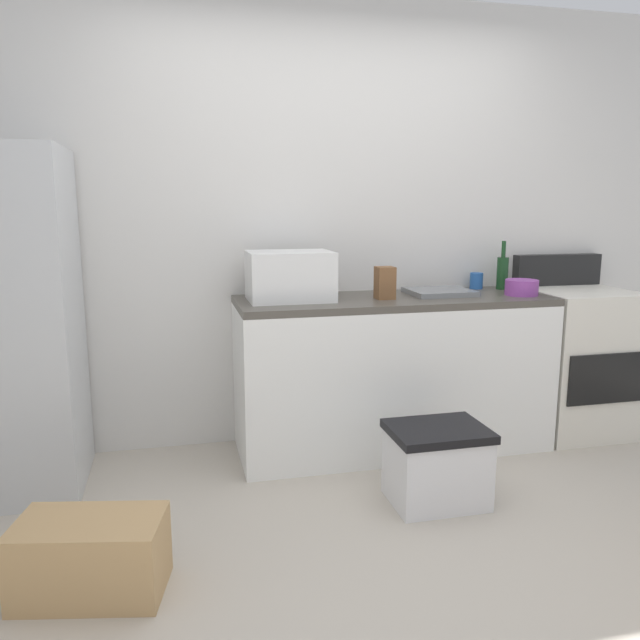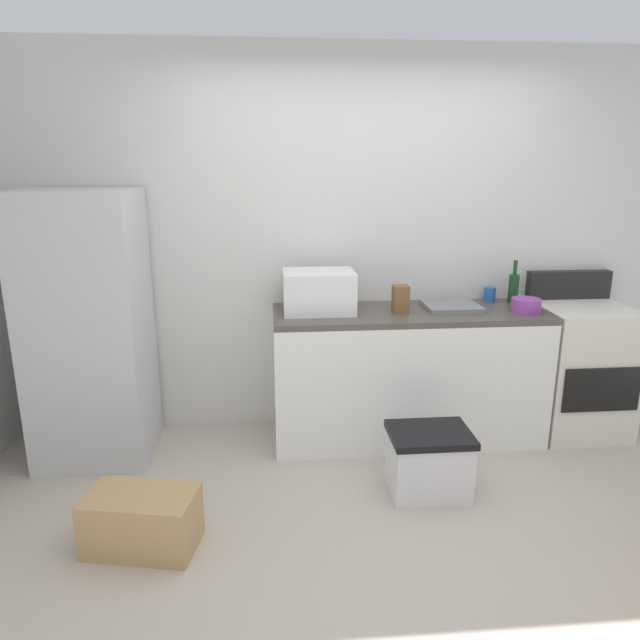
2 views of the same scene
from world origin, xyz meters
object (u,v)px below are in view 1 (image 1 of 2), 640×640
Objects in this scene: knife_block at (385,283)px; cardboard_box_medium at (91,557)px; coffee_mug at (476,281)px; refrigerator at (3,324)px; storage_bin at (437,464)px; microwave at (290,276)px; wine_bottle at (502,272)px; mixing_bowl at (522,287)px; stove_oven at (575,358)px.

cardboard_box_medium is (-1.50, -1.04, -0.85)m from knife_block.
knife_block reaches higher than coffee_mug.
cardboard_box_medium is at bearing -65.16° from refrigerator.
storage_bin is at bearing -18.28° from refrigerator.
storage_bin is (-0.66, -0.94, -0.76)m from coffee_mug.
wine_bottle is (1.37, 0.13, -0.03)m from microwave.
knife_block is at bearing 176.35° from mixing_bowl.
wine_bottle is 1.67× the size of knife_block.
refrigerator is at bearing -174.26° from coffee_mug.
wine_bottle reaches higher than knife_block.
knife_block is (-0.84, -0.20, -0.02)m from wine_bottle.
cardboard_box_medium is (-2.32, -0.99, -0.80)m from mixing_bowl.
coffee_mug is at bearing 30.75° from cardboard_box_medium.
wine_bottle is 0.17m from coffee_mug.
refrigerator is at bearing 179.06° from mixing_bowl.
microwave is (1.45, 0.08, 0.19)m from refrigerator.
knife_block is at bearing -166.43° from wine_bottle.
refrigerator is 2.80m from mixing_bowl.
wine_bottle is 2.79m from cardboard_box_medium.
knife_block is 0.83m from mixing_bowl.
knife_block is 0.39× the size of storage_bin.
refrigerator is at bearing 161.72° from storage_bin.
refrigerator reaches higher than stove_oven.
wine_bottle is at bearing 28.06° from cardboard_box_medium.
stove_oven is 0.68m from mixing_bowl.
refrigerator is 3.29m from stove_oven.
refrigerator is 3.69× the size of microwave.
microwave reaches higher than mixing_bowl.
microwave is at bearing 127.30° from storage_bin.
stove_oven reaches higher than storage_bin.
microwave is (-1.82, 0.03, 0.57)m from stove_oven.
knife_block is at bearing 0.19° from refrigerator.
wine_bottle is 0.56× the size of cardboard_box_medium.
coffee_mug is 2.68m from cardboard_box_medium.
knife_block is at bearing -177.84° from stove_oven.
wine_bottle is 0.87m from knife_block.
coffee_mug is at bearing 160.28° from stove_oven.
refrigerator is 9.42× the size of knife_block.
wine_bottle reaches higher than mixing_bowl.
refrigerator is at bearing -176.81° from microwave.
knife_block reaches higher than mixing_bowl.
stove_oven is 3.67× the size of wine_bottle.
microwave is 1.36m from mixing_bowl.
microwave is 2.42× the size of mixing_bowl.
storage_bin is (-0.78, -0.62, -0.75)m from mixing_bowl.
coffee_mug is (1.23, 0.19, -0.09)m from microwave.
mixing_bowl is at bearing -94.04° from wine_bottle.
wine_bottle is (2.82, 0.21, 0.16)m from refrigerator.
stove_oven is at bearing -0.81° from microwave.
microwave is at bearing 171.95° from knife_block.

